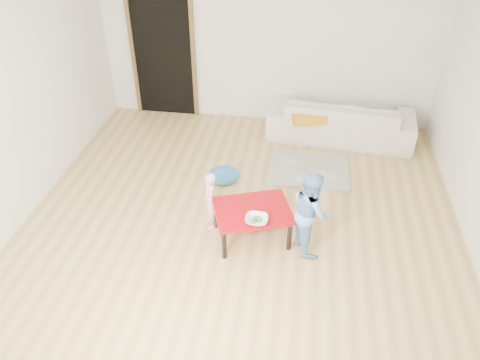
% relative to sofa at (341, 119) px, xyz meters
% --- Properties ---
extents(floor, '(5.00, 5.00, 0.01)m').
position_rel_sofa_xyz_m(floor, '(-1.16, -2.05, -0.31)').
color(floor, '#AF874B').
rests_on(floor, ground).
extents(back_wall, '(5.00, 0.02, 2.60)m').
position_rel_sofa_xyz_m(back_wall, '(-1.16, 0.45, 0.99)').
color(back_wall, white).
rests_on(back_wall, floor).
extents(left_wall, '(0.02, 5.00, 2.60)m').
position_rel_sofa_xyz_m(left_wall, '(-3.66, -2.05, 0.99)').
color(left_wall, white).
rests_on(left_wall, floor).
extents(doorway, '(1.02, 0.08, 2.11)m').
position_rel_sofa_xyz_m(doorway, '(-2.76, 0.43, 0.72)').
color(doorway, brown).
rests_on(doorway, back_wall).
extents(sofa, '(2.16, 1.01, 0.61)m').
position_rel_sofa_xyz_m(sofa, '(0.00, 0.00, 0.00)').
color(sofa, beige).
rests_on(sofa, floor).
extents(cushion, '(0.56, 0.53, 0.12)m').
position_rel_sofa_xyz_m(cushion, '(-0.49, -0.26, 0.16)').
color(cushion, orange).
rests_on(cushion, sofa).
extents(red_table, '(0.96, 0.84, 0.40)m').
position_rel_sofa_xyz_m(red_table, '(-1.00, -2.42, -0.10)').
color(red_table, '#99080E').
rests_on(red_table, floor).
extents(bowl, '(0.24, 0.24, 0.06)m').
position_rel_sofa_xyz_m(bowl, '(-0.93, -2.62, 0.13)').
color(bowl, white).
rests_on(bowl, red_table).
extents(broccoli, '(0.12, 0.12, 0.06)m').
position_rel_sofa_xyz_m(broccoli, '(-0.93, -2.62, 0.12)').
color(broccoli, '#2D5919').
rests_on(broccoli, red_table).
extents(child_pink, '(0.25, 0.30, 0.70)m').
position_rel_sofa_xyz_m(child_pink, '(-1.49, -2.28, 0.05)').
color(child_pink, pink).
rests_on(child_pink, floor).
extents(child_blue, '(0.50, 0.56, 0.95)m').
position_rel_sofa_xyz_m(child_blue, '(-0.39, -2.47, 0.17)').
color(child_blue, '#609EE0').
rests_on(child_blue, floor).
extents(basin, '(0.38, 0.38, 0.12)m').
position_rel_sofa_xyz_m(basin, '(-1.50, -1.38, -0.25)').
color(basin, teal).
rests_on(basin, floor).
extents(blanket, '(1.06, 0.89, 0.05)m').
position_rel_sofa_xyz_m(blanket, '(-0.42, -0.99, -0.28)').
color(blanket, '#A1A08E').
rests_on(blanket, floor).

